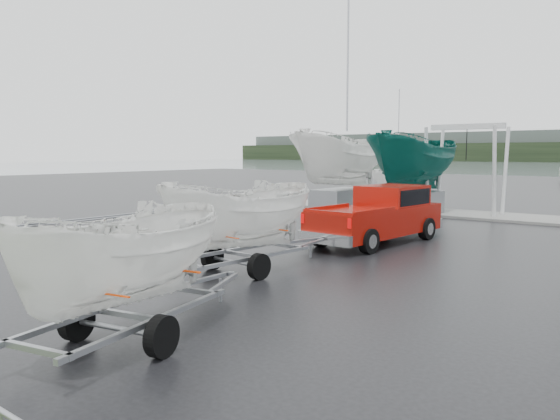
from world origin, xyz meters
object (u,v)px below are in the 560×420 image
Objects in this scene: pickup_truck at (381,213)px; trailer_hitched at (240,157)px; boat_hoist at (466,157)px; trailer_parked at (122,171)px.

trailer_hitched is at bearing -90.00° from pickup_truck.
boat_hoist is at bearing 94.50° from trailer_hitched.
pickup_truck is 1.16× the size of trailer_parked.
trailer_hitched reaches higher than trailer_parked.
trailer_hitched is at bearing 100.31° from trailer_parked.
trailer_hitched is 1.07× the size of trailer_parked.
trailer_parked is at bearing -84.47° from boat_hoist.
trailer_parked reaches higher than boat_hoist.
trailer_hitched is 15.12m from boat_hoist.
pickup_truck is at bearing -86.92° from boat_hoist.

